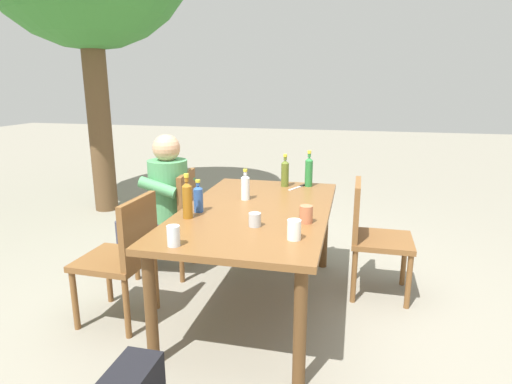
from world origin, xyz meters
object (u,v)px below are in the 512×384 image
(cup_white, at_px, (294,230))
(cup_terracotta, at_px, (306,214))
(cup_steel, at_px, (255,220))
(chair_far_left, at_px, (124,253))
(bottle_green, at_px, (309,171))
(bottle_blue, at_px, (198,198))
(chair_near_right, at_px, (372,232))
(table_knife, at_px, (299,187))
(person_in_white_shirt, at_px, (160,197))
(dining_table, at_px, (256,220))
(bottle_amber, at_px, (187,199))
(bottle_olive, at_px, (285,173))
(cup_glass, at_px, (173,236))
(bottle_clear, at_px, (245,187))
(chair_far_right, at_px, (174,217))

(cup_white, relative_size, cup_terracotta, 1.04)
(cup_steel, bearing_deg, chair_far_left, 92.38)
(cup_white, height_order, cup_terracotta, cup_white)
(cup_white, xyz_separation_m, cup_steel, (0.17, 0.26, -0.02))
(bottle_green, relative_size, bottle_blue, 1.37)
(chair_near_right, xyz_separation_m, table_knife, (0.29, 0.59, 0.25))
(person_in_white_shirt, bearing_deg, dining_table, -113.40)
(chair_far_left, distance_m, table_knife, 1.50)
(bottle_green, bearing_deg, bottle_blue, 144.61)
(cup_white, bearing_deg, person_in_white_shirt, 53.57)
(table_knife, bearing_deg, bottle_amber, 149.25)
(bottle_olive, xyz_separation_m, cup_steel, (-1.06, 0.01, -0.08))
(cup_glass, distance_m, table_knife, 1.53)
(chair_far_left, xyz_separation_m, bottle_olive, (1.09, -0.88, 0.36))
(bottle_olive, bearing_deg, chair_near_right, -113.09)
(bottle_amber, bearing_deg, table_knife, -30.75)
(bottle_green, bearing_deg, cup_white, -177.16)
(chair_far_left, distance_m, bottle_clear, 0.97)
(cup_steel, bearing_deg, chair_near_right, -43.80)
(chair_far_right, distance_m, table_knife, 1.07)
(bottle_amber, bearing_deg, chair_near_right, -59.57)
(person_in_white_shirt, height_order, bottle_blue, person_in_white_shirt)
(person_in_white_shirt, relative_size, bottle_olive, 4.33)
(table_knife, bearing_deg, bottle_green, -50.62)
(chair_far_left, xyz_separation_m, cup_steel, (0.04, -0.88, 0.28))
(person_in_white_shirt, distance_m, bottle_amber, 0.89)
(bottle_blue, distance_m, cup_terracotta, 0.74)
(person_in_white_shirt, bearing_deg, chair_far_right, -85.33)
(chair_near_right, bearing_deg, chair_far_left, 116.29)
(bottle_amber, bearing_deg, chair_far_right, 30.89)
(table_knife, bearing_deg, chair_far_right, 105.80)
(chair_near_right, bearing_deg, bottle_amber, 120.43)
(person_in_white_shirt, distance_m, table_knife, 1.16)
(chair_near_right, xyz_separation_m, cup_terracotta, (-0.61, 0.43, 0.30))
(bottle_blue, relative_size, bottle_olive, 0.81)
(table_knife, bearing_deg, dining_table, 163.27)
(chair_far_right, bearing_deg, bottle_clear, -105.61)
(person_in_white_shirt, distance_m, cup_terracotta, 1.42)
(bottle_amber, bearing_deg, bottle_blue, -7.49)
(chair_far_left, xyz_separation_m, bottle_blue, (0.24, -0.44, 0.34))
(chair_far_right, height_order, table_knife, chair_far_right)
(cup_glass, xyz_separation_m, table_knife, (1.46, -0.48, -0.05))
(bottle_green, relative_size, bottle_amber, 1.04)
(bottle_blue, distance_m, cup_white, 0.80)
(chair_far_right, distance_m, cup_terracotta, 1.36)
(chair_far_left, bearing_deg, dining_table, -63.66)
(person_in_white_shirt, relative_size, bottle_blue, 5.33)
(chair_near_right, distance_m, bottle_olive, 0.86)
(dining_table, height_order, bottle_amber, bottle_amber)
(person_in_white_shirt, relative_size, bottle_green, 3.90)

